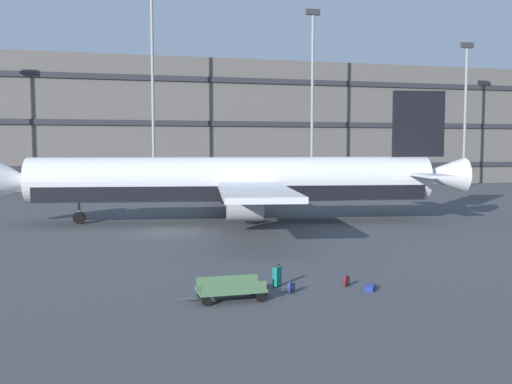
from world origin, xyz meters
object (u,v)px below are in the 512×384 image
Objects in this scene: suitcase_navy at (370,288)px; baggage_cart at (231,289)px; backpack_laid_flat at (266,290)px; suitcase_teal at (277,276)px; backpack_small at (290,288)px; airliner at (238,182)px; backpack_purple at (346,281)px.

baggage_cart is (-5.82, 0.01, 0.31)m from suitcase_navy.
suitcase_teal is at bearing 55.07° from backpack_laid_flat.
backpack_laid_flat is at bearing 175.14° from suitcase_navy.
suitcase_teal is at bearing 100.33° from backpack_small.
airliner is 22.10m from suitcase_navy.
baggage_cart is at bearing 179.88° from suitcase_navy.
backpack_small is at bearing -79.67° from suitcase_teal.
baggage_cart is at bearing -103.83° from airliner.
backpack_purple is at bearing 9.50° from baggage_cart.
airliner is 22.06m from backpack_laid_flat.
backpack_laid_flat is at bearing -100.26° from airliner.
suitcase_navy is (0.44, -21.89, -3.00)m from airliner.
backpack_small is (0.21, -1.15, -0.21)m from suitcase_teal.
airliner is at bearing 76.17° from baggage_cart.
baggage_cart is (-1.49, -0.36, 0.20)m from backpack_laid_flat.
suitcase_teal is at bearing -98.55° from airliner.
backpack_small is 1.00× the size of backpack_purple.
airliner is at bearing 91.14° from suitcase_navy.
suitcase_teal is at bearing 166.16° from backpack_purple.
backpack_laid_flat is (-3.89, -21.52, -2.89)m from airliner.
suitcase_teal reaches higher than suitcase_navy.
suitcase_navy is at bearing -52.63° from backpack_purple.
backpack_purple is 5.23m from baggage_cart.
backpack_laid_flat is (-1.05, -0.06, -0.00)m from backpack_small.
suitcase_navy is at bearing -0.12° from baggage_cart.
suitcase_teal is at bearing 33.79° from baggage_cart.
backpack_purple is at bearing 9.78° from backpack_small.
backpack_small is at bearing 9.21° from baggage_cart.
suitcase_teal reaches higher than backpack_small.
airliner reaches higher than backpack_laid_flat.
suitcase_teal is 1.81× the size of backpack_purple.
airliner is 68.41× the size of backpack_purple.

